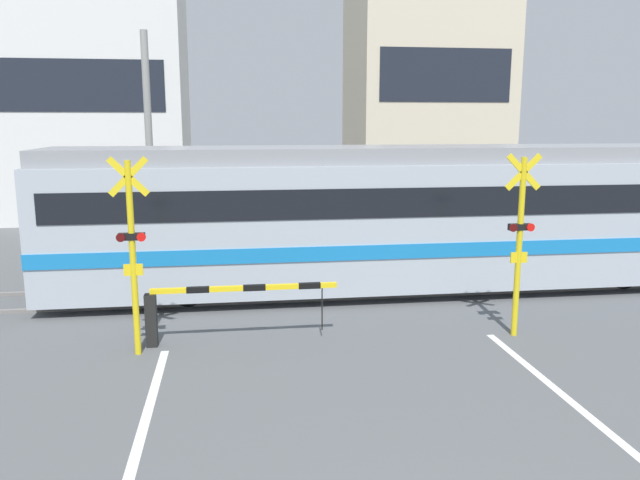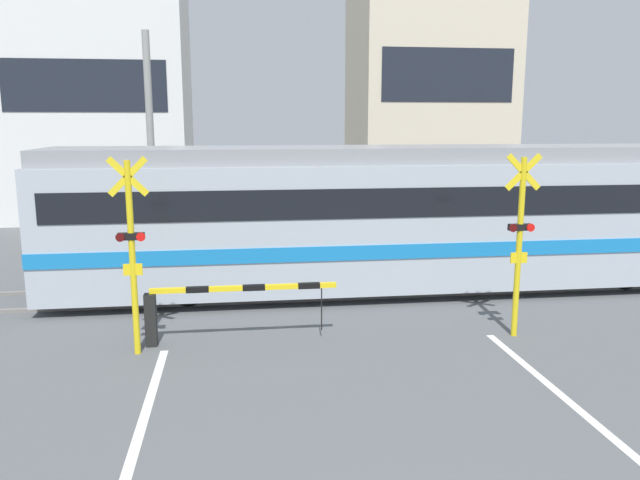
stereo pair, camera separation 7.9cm
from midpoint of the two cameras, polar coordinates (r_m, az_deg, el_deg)
The scene contains 11 objects.
rail_track_near at distance 14.22m, azimuth -0.72°, elevation -5.44°, with size 50.00×0.10×0.08m.
rail_track_far at distance 15.59m, azimuth -1.40°, elevation -3.98°, with size 50.00×0.10×0.08m.
commuter_train at distance 15.01m, azimuth 8.06°, elevation 2.35°, with size 16.83×2.73×3.44m.
crossing_barrier_near at distance 11.58m, azimuth -10.96°, elevation -5.74°, with size 3.49×0.20×1.08m.
crossing_barrier_far at distance 17.97m, azimuth 5.31°, elevation 0.31°, with size 3.49×0.20×1.08m.
crossing_signal_left at distance 11.07m, azimuth -16.99°, elevation -0.66°, with size 0.68×0.15×3.45m.
crossing_signal_right at distance 12.11m, azimuth 17.61°, elevation 0.26°, with size 0.68×0.15×3.45m.
pedestrian at distance 19.34m, azimuth -5.89°, elevation 1.48°, with size 0.38×0.22×1.58m.
building_left_of_street at distance 28.24m, azimuth -19.70°, elevation 11.87°, with size 7.17×5.44×9.69m.
building_right_of_street at distance 29.03m, azimuth 9.51°, elevation 13.23°, with size 6.54×5.44×10.64m.
utility_pole_streetside at distance 19.85m, azimuth -15.45°, elevation 8.44°, with size 0.22×0.22×6.66m.
Camera 1 is at (-1.78, -3.26, 4.02)m, focal length 35.00 mm.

